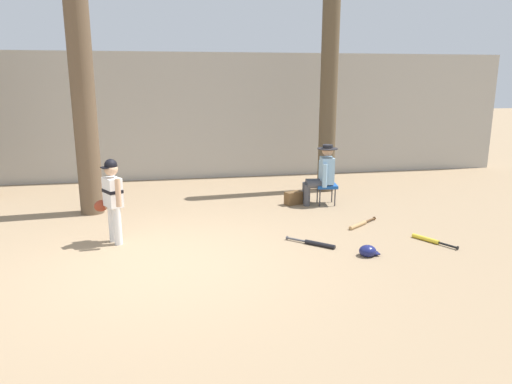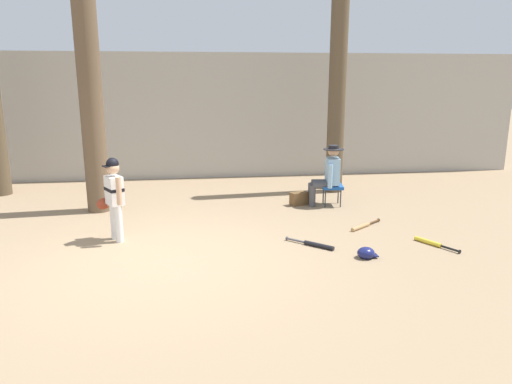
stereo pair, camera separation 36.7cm
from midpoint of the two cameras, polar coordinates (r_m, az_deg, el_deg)
The scene contains 12 objects.
ground_plane at distance 6.69m, azimuth -12.53°, elevation -8.43°, with size 60.00×60.00×0.00m, color #937A5B.
concrete_back_wall at distance 12.09m, azimuth -12.09°, elevation 8.81°, with size 18.00×0.36×3.08m, color #ADA89E.
tree_near_player at distance 9.20m, azimuth -21.04°, elevation 9.70°, with size 0.69×0.69×4.71m.
tree_behind_spectator at distance 10.55m, azimuth 7.77°, elevation 13.61°, with size 0.59×0.59×5.63m.
young_ballplayer at distance 7.50m, azimuth -18.25°, elevation -0.44°, with size 0.49×0.53×1.31m.
folding_stool at distance 9.53m, azimuth 7.35°, elevation 0.65°, with size 0.45×0.45×0.41m.
seated_spectator at distance 9.45m, azimuth 6.81°, elevation 2.28°, with size 0.68×0.54×1.20m.
handbag_beside_stool at distance 9.51m, azimuth 3.41°, elevation -0.74°, with size 0.34×0.18×0.26m, color brown.
bat_yellow_trainer at distance 7.77m, azimuth 18.79°, elevation -5.47°, with size 0.41×0.70×0.07m.
bat_wood_tan at distance 8.28m, azimuth 11.12°, elevation -3.84°, with size 0.68×0.53×0.07m.
bat_black_composite at distance 7.24m, azimuth 5.77°, elevation -6.19°, with size 0.64×0.60×0.07m.
batting_helmet_navy at distance 6.93m, azimuth 11.79°, elevation -6.96°, with size 0.29×0.23×0.17m.
Camera 1 is at (0.12, -6.19, 2.46)m, focal length 33.33 mm.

